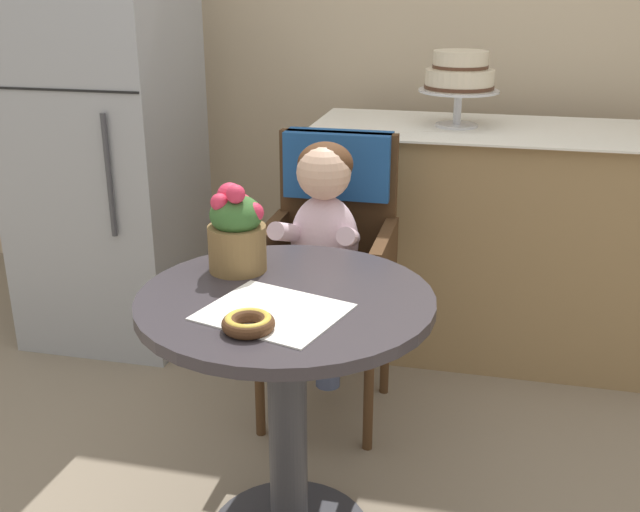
# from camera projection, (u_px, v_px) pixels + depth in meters

# --- Properties ---
(cafe_table) EXTENTS (0.72, 0.72, 0.72)m
(cafe_table) POSITION_uv_depth(u_px,v_px,m) (287.00, 373.00, 1.87)
(cafe_table) COLOR #332D33
(cafe_table) RESTS_ON ground
(wicker_chair) EXTENTS (0.42, 0.45, 0.95)m
(wicker_chair) POSITION_uv_depth(u_px,v_px,m) (332.00, 231.00, 2.51)
(wicker_chair) COLOR #472D19
(wicker_chair) RESTS_ON ground
(seated_child) EXTENTS (0.27, 0.32, 0.73)m
(seated_child) POSITION_uv_depth(u_px,v_px,m) (322.00, 234.00, 2.35)
(seated_child) COLOR silver
(seated_child) RESTS_ON ground
(paper_napkin) EXTENTS (0.36, 0.33, 0.00)m
(paper_napkin) POSITION_uv_depth(u_px,v_px,m) (272.00, 312.00, 1.70)
(paper_napkin) COLOR white
(paper_napkin) RESTS_ON cafe_table
(donut_front) EXTENTS (0.12, 0.12, 0.04)m
(donut_front) POSITION_uv_depth(u_px,v_px,m) (248.00, 323.00, 1.61)
(donut_front) COLOR #4C2D19
(donut_front) RESTS_ON cafe_table
(flower_vase) EXTENTS (0.15, 0.15, 0.24)m
(flower_vase) POSITION_uv_depth(u_px,v_px,m) (237.00, 229.00, 1.92)
(flower_vase) COLOR brown
(flower_vase) RESTS_ON cafe_table
(display_counter) EXTENTS (1.56, 0.62, 0.90)m
(display_counter) POSITION_uv_depth(u_px,v_px,m) (509.00, 241.00, 2.96)
(display_counter) COLOR #93754C
(display_counter) RESTS_ON ground
(tiered_cake_stand) EXTENTS (0.30, 0.30, 0.28)m
(tiered_cake_stand) POSITION_uv_depth(u_px,v_px,m) (460.00, 77.00, 2.79)
(tiered_cake_stand) COLOR silver
(tiered_cake_stand) RESTS_ON display_counter
(refrigerator) EXTENTS (0.64, 0.63, 1.70)m
(refrigerator) POSITION_uv_depth(u_px,v_px,m) (105.00, 134.00, 2.98)
(refrigerator) COLOR #9EA0A5
(refrigerator) RESTS_ON ground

